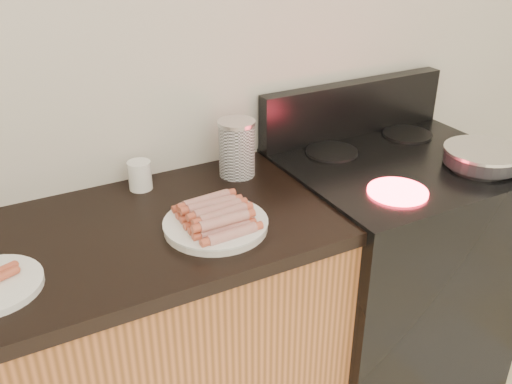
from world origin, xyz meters
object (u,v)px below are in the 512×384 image
stove (388,273)px  mug (140,175)px  main_plate (216,226)px  frying_pan (484,156)px  canister (237,148)px

stove → mug: mug is taller
main_plate → mug: size_ratio=3.13×
main_plate → stove: bearing=6.5°
main_plate → frying_pan: bearing=-4.6°
frying_pan → mug: mug is taller
frying_pan → canister: canister is taller
frying_pan → main_plate: (-0.93, 0.07, -0.04)m
frying_pan → canister: size_ratio=2.37×
canister → mug: size_ratio=2.05×
frying_pan → stove: bearing=128.6°
stove → main_plate: main_plate is taller
frying_pan → mug: 1.10m
mug → main_plate: bearing=-72.8°
main_plate → canister: canister is taller
frying_pan → canister: bearing=141.1°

